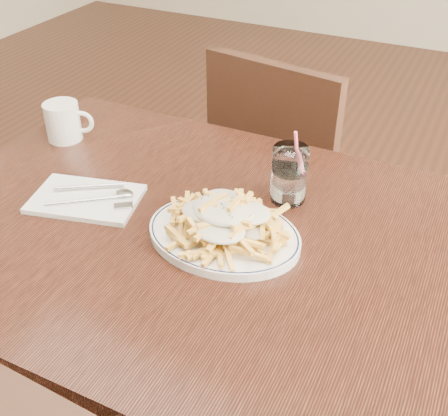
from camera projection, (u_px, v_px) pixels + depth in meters
The scene contains 8 objects.
table at pixel (219, 266), 1.09m from camera, with size 1.20×0.80×0.75m.
chair_far at pixel (284, 173), 1.71m from camera, with size 0.47×0.47×0.87m.
fries_plate at pixel (224, 235), 1.03m from camera, with size 0.30×0.27×0.02m.
loaded_fries at pixel (224, 215), 1.00m from camera, with size 0.27×0.24×0.07m.
napkin at pixel (86, 199), 1.13m from camera, with size 0.21×0.14×0.01m, color white.
cutlery at pixel (87, 194), 1.13m from camera, with size 0.18×0.17×0.01m.
water_glass at pixel (289, 177), 1.11m from camera, with size 0.07×0.07×0.16m.
coffee_mug at pixel (64, 121), 1.33m from camera, with size 0.11×0.08×0.09m.
Camera 1 is at (0.37, -0.74, 1.39)m, focal length 45.00 mm.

